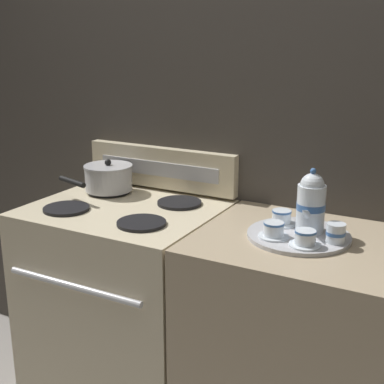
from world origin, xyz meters
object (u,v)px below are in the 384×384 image
at_px(serving_tray, 299,235).
at_px(teacup_front, 282,217).
at_px(stove, 128,312).
at_px(teacup_right, 274,230).
at_px(saucepan, 108,178).
at_px(creamer_jug, 336,233).
at_px(teapot, 311,203).
at_px(teacup_left, 305,238).

distance_m(serving_tray, teacup_front, 0.11).
bearing_deg(stove, teacup_right, -5.70).
bearing_deg(saucepan, teacup_right, -13.61).
relative_size(teacup_right, teacup_front, 1.00).
bearing_deg(serving_tray, teacup_right, -131.24).
bearing_deg(serving_tray, teacup_front, 144.17).
bearing_deg(creamer_jug, teapot, 150.67).
xyz_separation_m(teacup_left, teacup_front, (-0.13, 0.15, 0.00)).
bearing_deg(teapot, stove, -176.62).
height_order(teapot, teacup_right, teapot).
height_order(stove, teacup_left, teacup_left).
xyz_separation_m(saucepan, teacup_right, (0.81, -0.20, -0.03)).
relative_size(teacup_left, teacup_front, 1.00).
relative_size(saucepan, teacup_front, 3.04).
bearing_deg(serving_tray, teacup_left, -62.49).
bearing_deg(teacup_left, serving_tray, 117.51).
relative_size(saucepan, serving_tray, 0.90).
bearing_deg(teacup_right, teacup_left, -12.23).
bearing_deg(teacup_right, creamer_jug, 14.87).
height_order(saucepan, teacup_front, saucepan).
height_order(saucepan, teacup_left, saucepan).
distance_m(teapot, teacup_left, 0.15).
height_order(teapot, teacup_left, teapot).
relative_size(teacup_left, teacup_right, 1.00).
xyz_separation_m(serving_tray, teapot, (0.02, 0.04, 0.11)).
bearing_deg(teacup_left, teapot, 100.90).
distance_m(stove, creamer_jug, 0.97).
distance_m(saucepan, creamer_jug, 1.01).
relative_size(stove, teacup_front, 9.18).
distance_m(teacup_left, teacup_right, 0.12).
relative_size(teacup_front, creamer_jug, 1.60).
relative_size(stove, serving_tray, 2.72).
xyz_separation_m(saucepan, teapot, (0.90, -0.09, 0.05)).
distance_m(teacup_front, creamer_jug, 0.22).
xyz_separation_m(serving_tray, creamer_jug, (0.13, -0.02, 0.04)).
xyz_separation_m(stove, teacup_front, (0.62, 0.07, 0.50)).
relative_size(serving_tray, teapot, 1.57).
distance_m(serving_tray, teacup_left, 0.11).
bearing_deg(stove, teacup_left, -6.69).
bearing_deg(teacup_left, teacup_front, 130.35).
bearing_deg(teacup_front, saucepan, 175.19).
bearing_deg(teapot, serving_tray, -124.63).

